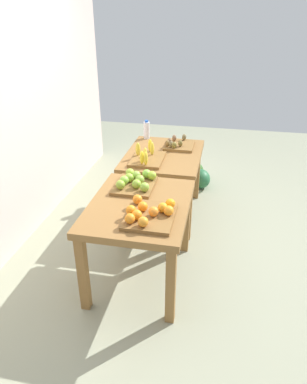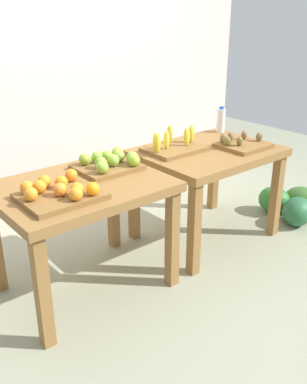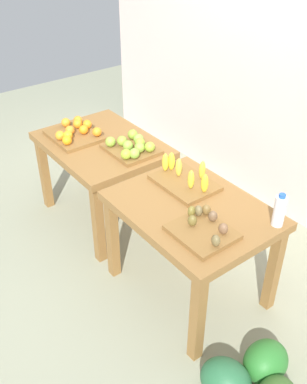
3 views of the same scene
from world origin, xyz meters
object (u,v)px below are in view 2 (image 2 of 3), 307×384
object	(u,v)px
kiwi_bin	(241,143)
orange_bin	(59,192)
banana_crate	(174,146)
water_bottle	(221,120)
watermelon_pile	(291,204)
display_table_left	(81,200)
apple_bin	(109,163)
display_table_right	(207,163)

from	to	relation	value
kiwi_bin	orange_bin	bearing A→B (deg)	-180.00
orange_bin	banana_crate	xyz separation A→B (m)	(1.09, 0.26, -0.00)
banana_crate	water_bottle	world-z (taller)	water_bottle
kiwi_bin	watermelon_pile	world-z (taller)	kiwi_bin
banana_crate	orange_bin	bearing A→B (deg)	-166.75
display_table_left	watermelon_pile	xyz separation A→B (m)	(1.98, -0.24, -0.51)
display_table_left	apple_bin	size ratio (longest dim) A/B	2.55
display_table_left	banana_crate	world-z (taller)	banana_crate
display_table_left	kiwi_bin	bearing A→B (deg)	-5.27
kiwi_bin	watermelon_pile	bearing A→B (deg)	-10.48
display_table_right	watermelon_pile	size ratio (longest dim) A/B	1.66
apple_bin	display_table_right	bearing A→B (deg)	-7.08
display_table_left	display_table_right	size ratio (longest dim) A/B	1.00
apple_bin	water_bottle	world-z (taller)	water_bottle
banana_crate	display_table_right	bearing A→B (deg)	-29.44
apple_bin	kiwi_bin	size ratio (longest dim) A/B	1.13
kiwi_bin	watermelon_pile	xyz separation A→B (m)	(0.62, -0.12, -0.65)
apple_bin	water_bottle	distance (m)	1.30
display_table_left	water_bottle	size ratio (longest dim) A/B	4.67
display_table_right	water_bottle	xyz separation A→B (m)	(0.45, 0.29, 0.21)
orange_bin	banana_crate	world-z (taller)	banana_crate
orange_bin	water_bottle	distance (m)	1.82
kiwi_bin	display_table_left	bearing A→B (deg)	174.73
water_bottle	display_table_right	bearing A→B (deg)	-147.55
water_bottle	watermelon_pile	world-z (taller)	water_bottle
display_table_left	water_bottle	distance (m)	1.61
orange_bin	apple_bin	world-z (taller)	apple_bin
kiwi_bin	water_bottle	xyz separation A→B (m)	(0.22, 0.41, 0.07)
display_table_left	kiwi_bin	xyz separation A→B (m)	(1.36, -0.13, 0.14)
water_bottle	watermelon_pile	size ratio (longest dim) A/B	0.35
display_table_left	kiwi_bin	world-z (taller)	kiwi_bin
apple_bin	kiwi_bin	bearing A→B (deg)	-12.07
display_table_right	banana_crate	bearing A→B (deg)	150.56
orange_bin	apple_bin	size ratio (longest dim) A/B	1.08
watermelon_pile	banana_crate	bearing A→B (deg)	161.19
display_table_right	water_bottle	distance (m)	0.58
display_table_left	display_table_right	bearing A→B (deg)	0.00
display_table_right	banana_crate	world-z (taller)	banana_crate
display_table_right	watermelon_pile	bearing A→B (deg)	-15.64
apple_bin	watermelon_pile	distance (m)	1.85
banana_crate	watermelon_pile	world-z (taller)	banana_crate
apple_bin	kiwi_bin	world-z (taller)	apple_bin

